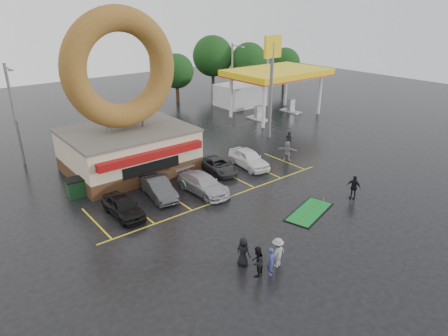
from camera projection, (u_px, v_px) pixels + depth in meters
ground at (256, 216)px, 27.45m from camera, size 120.00×120.00×0.00m
donut_shop at (126, 120)px, 33.38m from camera, size 10.20×8.70×13.50m
gas_station at (260, 84)px, 52.66m from camera, size 12.30×13.65×5.90m
shell_sign at (272, 68)px, 40.77m from camera, size 2.20×0.36×10.60m
streetlight_left at (14, 113)px, 34.25m from camera, size 0.40×2.21×9.00m
streetlight_mid at (153, 91)px, 43.03m from camera, size 0.40×2.21×9.00m
streetlight_right at (232, 78)px, 50.65m from camera, size 0.40×2.21×9.00m
tree_far_a at (249, 61)px, 62.09m from camera, size 5.60×5.60×8.00m
tree_far_b at (285, 63)px, 64.35m from camera, size 4.90×4.90×7.00m
tree_far_c at (213, 56)px, 62.43m from camera, size 6.30×6.30×9.00m
tree_far_d at (177, 71)px, 56.88m from camera, size 4.90×4.90×7.00m
car_black at (123, 207)px, 27.21m from camera, size 1.74×4.19×1.42m
car_dgrey at (158, 188)px, 29.88m from camera, size 2.11×4.60×1.46m
car_silver at (203, 184)px, 30.62m from camera, size 2.30×5.07×1.44m
car_grey at (218, 166)px, 34.36m from camera, size 2.38×4.47×1.20m
car_white at (249, 158)px, 35.40m from camera, size 2.48×4.85×1.58m
person_blue at (271, 261)px, 21.31m from camera, size 0.71×0.65×1.62m
person_blackjkt at (257, 261)px, 21.17m from camera, size 1.05×0.96×1.74m
person_hoodie at (277, 253)px, 21.90m from camera, size 1.19×0.74×1.76m
person_bystander at (243, 252)px, 22.01m from camera, size 0.77×0.96×1.72m
person_cameraman at (354, 187)px, 29.60m from camera, size 0.65×1.14×1.83m
person_walker_near at (287, 151)px, 36.73m from camera, size 1.42×1.77×1.89m
person_walker_far at (289, 140)px, 39.92m from camera, size 0.76×0.73×1.76m
dumpster at (80, 187)px, 30.25m from camera, size 1.88×1.32×1.30m
putting_green at (309, 212)px, 27.90m from camera, size 4.66×2.98×0.54m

